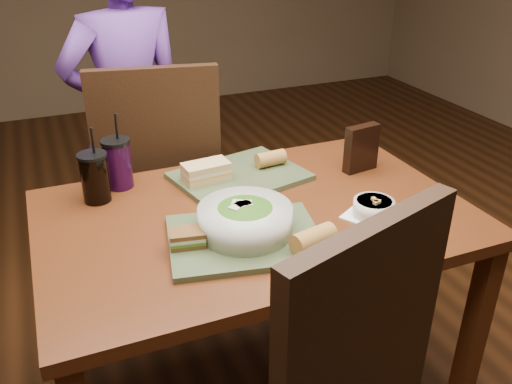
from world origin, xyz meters
TOP-DOWN VIEW (x-y plane):
  - dining_table at (0.00, 0.00)m, footprint 1.30×0.85m
  - chair_far at (-0.18, 0.65)m, footprint 0.55×0.56m
  - diner at (-0.20, 0.96)m, footprint 0.62×0.46m
  - tray_near at (-0.09, -0.14)m, footprint 0.47×0.39m
  - tray_far at (0.04, 0.24)m, footprint 0.48×0.41m
  - salad_bowl at (-0.08, -0.12)m, footprint 0.26×0.26m
  - soup_bowl at (0.32, -0.16)m, footprint 0.21×0.21m
  - sandwich_near at (-0.25, -0.13)m, footprint 0.11×0.08m
  - sandwich_far at (-0.08, 0.24)m, footprint 0.16×0.10m
  - baguette_near at (0.05, -0.27)m, footprint 0.13×0.09m
  - baguette_far at (0.17, 0.27)m, footprint 0.11×0.06m
  - cup_cola at (-0.44, 0.27)m, footprint 0.09×0.09m
  - cup_berry at (-0.35, 0.34)m, footprint 0.10×0.10m
  - chip_bag at (0.46, 0.14)m, footprint 0.13×0.06m

SIDE VIEW (x-z plane):
  - chair_far at x=-0.18m, z-range 0.06..1.15m
  - dining_table at x=0.00m, z-range 0.28..1.03m
  - tray_near at x=-0.09m, z-range 0.75..0.77m
  - tray_far at x=0.04m, z-range 0.75..0.77m
  - diner at x=-0.20m, z-range 0.00..1.54m
  - soup_bowl at x=0.32m, z-range 0.75..0.81m
  - sandwich_near at x=-0.25m, z-range 0.77..0.81m
  - baguette_far at x=0.17m, z-range 0.77..0.82m
  - baguette_near at x=0.05m, z-range 0.77..0.83m
  - sandwich_far at x=-0.08m, z-range 0.77..0.83m
  - salad_bowl at x=-0.08m, z-range 0.77..0.86m
  - cup_cola at x=-0.44m, z-range 0.71..0.96m
  - chip_bag at x=0.46m, z-range 0.75..0.92m
  - cup_berry at x=-0.35m, z-range 0.71..0.96m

